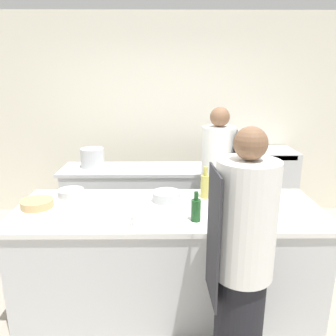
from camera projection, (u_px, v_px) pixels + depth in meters
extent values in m
plane|color=#A89E8E|center=(168.00, 299.00, 2.99)|extent=(16.00, 16.00, 0.00)
cube|color=silver|center=(167.00, 117.00, 4.66)|extent=(8.00, 0.06, 2.80)
cube|color=silver|center=(168.00, 257.00, 2.87)|extent=(2.47, 0.91, 0.86)
cube|color=white|center=(168.00, 210.00, 2.75)|extent=(2.57, 0.94, 0.04)
cube|color=silver|center=(148.00, 204.00, 4.08)|extent=(2.00, 0.56, 0.86)
cube|color=silver|center=(148.00, 169.00, 3.96)|extent=(2.08, 0.59, 0.04)
cube|color=silver|center=(259.00, 185.00, 4.57)|extent=(0.87, 0.62, 1.00)
cube|color=black|center=(264.00, 208.00, 4.34)|extent=(0.70, 0.01, 0.35)
cube|color=black|center=(269.00, 158.00, 4.15)|extent=(0.74, 0.01, 0.06)
cylinder|color=black|center=(238.00, 326.00, 2.14)|extent=(0.31, 0.31, 0.78)
cylinder|color=white|center=(245.00, 220.00, 1.93)|extent=(0.37, 0.37, 0.72)
cube|color=#2D2D33|center=(213.00, 236.00, 1.95)|extent=(0.02, 0.35, 0.83)
sphere|color=brown|center=(251.00, 144.00, 1.81)|extent=(0.19, 0.19, 0.19)
cylinder|color=black|center=(215.00, 227.00, 3.56)|extent=(0.29, 0.29, 0.77)
cylinder|color=white|center=(218.00, 161.00, 3.36)|extent=(0.34, 0.34, 0.71)
cube|color=#2D2D33|center=(235.00, 172.00, 3.35)|extent=(0.08, 0.32, 0.81)
sphere|color=brown|center=(220.00, 117.00, 3.23)|extent=(0.20, 0.20, 0.20)
cylinder|color=#B2A84C|center=(205.00, 187.00, 2.96)|extent=(0.08, 0.08, 0.21)
cylinder|color=#B2A84C|center=(206.00, 171.00, 2.92)|extent=(0.04, 0.04, 0.08)
cylinder|color=#19471E|center=(196.00, 210.00, 2.48)|extent=(0.07, 0.07, 0.17)
cylinder|color=#19471E|center=(196.00, 196.00, 2.45)|extent=(0.03, 0.03, 0.07)
cylinder|color=#2D5175|center=(247.00, 208.00, 2.49)|extent=(0.08, 0.08, 0.18)
cylinder|color=#2D5175|center=(248.00, 193.00, 2.46)|extent=(0.04, 0.04, 0.07)
cylinder|color=#B7BABC|center=(166.00, 196.00, 2.89)|extent=(0.25, 0.25, 0.09)
cylinder|color=tan|center=(37.00, 204.00, 2.75)|extent=(0.27, 0.27, 0.07)
cylinder|color=#B7BABC|center=(71.00, 193.00, 3.02)|extent=(0.24, 0.24, 0.06)
cylinder|color=white|center=(137.00, 220.00, 2.42)|extent=(0.09, 0.09, 0.08)
cube|color=tan|center=(252.00, 199.00, 2.92)|extent=(0.35, 0.26, 0.01)
cylinder|color=silver|center=(92.00, 158.00, 3.95)|extent=(0.28, 0.28, 0.23)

